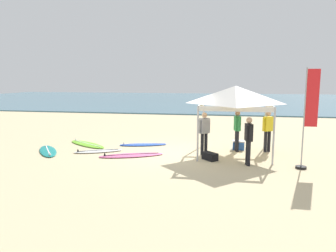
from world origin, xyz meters
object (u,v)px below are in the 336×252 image
(person_yellow, at_px, (268,128))
(person_grey, at_px, (204,130))
(cooler_box, at_px, (238,145))
(surfboard_white, at_px, (98,151))
(surfboard_pink, at_px, (131,155))
(surfboard_lime, at_px, (87,144))
(person_black, at_px, (249,138))
(surfboard_teal, at_px, (48,151))
(canopy_tent, at_px, (235,95))
(banner_flag, at_px, (307,123))
(surfboard_blue, at_px, (143,144))
(gear_bag_near_tent, at_px, (210,156))
(person_green, at_px, (237,128))

(person_yellow, xyz_separation_m, person_grey, (-2.55, -1.01, 0.00))
(cooler_box, bearing_deg, surfboard_white, -165.18)
(surfboard_pink, distance_m, person_grey, 3.05)
(surfboard_lime, xyz_separation_m, person_black, (7.07, -2.23, 0.95))
(surfboard_teal, bearing_deg, surfboard_pink, -1.05)
(canopy_tent, distance_m, person_black, 2.17)
(surfboard_pink, relative_size, person_grey, 1.52)
(banner_flag, bearing_deg, surfboard_blue, 157.12)
(canopy_tent, distance_m, surfboard_pink, 4.74)
(gear_bag_near_tent, bearing_deg, banner_flag, -10.16)
(surfboard_white, height_order, cooler_box, cooler_box)
(canopy_tent, height_order, banner_flag, banner_flag)
(person_yellow, relative_size, gear_bag_near_tent, 2.85)
(surfboard_blue, distance_m, person_black, 5.30)
(surfboard_pink, xyz_separation_m, person_grey, (2.81, 0.73, 0.95))
(surfboard_white, relative_size, banner_flag, 0.59)
(person_grey, xyz_separation_m, banner_flag, (3.51, -1.37, 0.59))
(canopy_tent, xyz_separation_m, surfboard_teal, (-7.62, -0.97, -2.35))
(canopy_tent, relative_size, person_yellow, 1.63)
(surfboard_white, bearing_deg, canopy_tent, 6.34)
(surfboard_white, relative_size, person_grey, 1.18)
(canopy_tent, distance_m, surfboard_teal, 8.04)
(person_green, distance_m, person_grey, 1.58)
(surfboard_blue, xyz_separation_m, person_green, (4.18, -0.44, 0.95))
(surfboard_pink, bearing_deg, cooler_box, 24.89)
(person_grey, distance_m, gear_bag_near_tent, 1.19)
(person_black, relative_size, person_grey, 1.00)
(surfboard_pink, bearing_deg, person_grey, 14.57)
(surfboard_blue, height_order, person_green, person_green)
(banner_flag, height_order, gear_bag_near_tent, banner_flag)
(surfboard_pink, distance_m, person_yellow, 5.71)
(banner_flag, xyz_separation_m, cooler_box, (-2.12, 2.59, -1.38))
(surfboard_white, xyz_separation_m, person_yellow, (6.93, 1.32, 0.95))
(banner_flag, relative_size, gear_bag_near_tent, 5.67)
(canopy_tent, relative_size, person_black, 1.63)
(surfboard_lime, height_order, gear_bag_near_tent, gear_bag_near_tent)
(cooler_box, bearing_deg, person_grey, -138.81)
(surfboard_teal, height_order, person_black, person_black)
(banner_flag, bearing_deg, surfboard_pink, 174.22)
(person_yellow, relative_size, person_grey, 1.00)
(surfboard_pink, bearing_deg, surfboard_lime, 147.53)
(surfboard_white, bearing_deg, gear_bag_near_tent, -5.89)
(person_yellow, bearing_deg, surfboard_white, -169.21)
(surfboard_teal, relative_size, surfboard_white, 1.14)
(person_green, bearing_deg, banner_flag, -45.59)
(person_grey, height_order, banner_flag, banner_flag)
(surfboard_lime, bearing_deg, person_grey, -9.85)
(person_black, bearing_deg, surfboard_pink, 172.90)
(surfboard_blue, bearing_deg, surfboard_lime, -171.45)
(person_grey, distance_m, cooler_box, 2.01)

